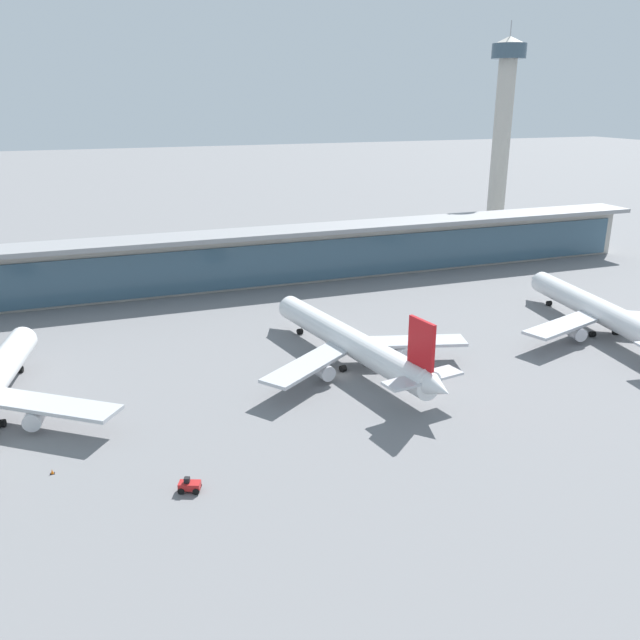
{
  "coord_description": "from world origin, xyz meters",
  "views": [
    {
      "loc": [
        -42.78,
        -103.56,
        48.99
      ],
      "look_at": [
        0.0,
        11.5,
        7.07
      ],
      "focal_mm": 36.78,
      "sensor_mm": 36.0,
      "label": 1
    }
  ],
  "objects": [
    {
      "name": "airliner_centre_stand",
      "position": [
        3.33,
        3.18,
        4.84
      ],
      "size": [
        43.75,
        57.52,
        15.37
      ],
      "color": "white",
      "rests_on": "ground"
    },
    {
      "name": "safety_cone_bravo",
      "position": [
        -49.98,
        -17.52,
        0.32
      ],
      "size": [
        0.62,
        0.62,
        0.7
      ],
      "color": "orange",
      "rests_on": "ground"
    },
    {
      "name": "terminal_building",
      "position": [
        0.0,
        65.1,
        7.87
      ],
      "size": [
        244.81,
        12.8,
        15.2
      ],
      "color": "#B2ADA3",
      "rests_on": "ground"
    },
    {
      "name": "airliner_right_stand",
      "position": [
        61.32,
        1.05,
        4.84
      ],
      "size": [
        43.97,
        57.65,
        15.37
      ],
      "color": "white",
      "rests_on": "ground"
    },
    {
      "name": "service_truck_near_nose_red",
      "position": [
        -33.02,
        -28.32,
        0.87
      ],
      "size": [
        3.29,
        2.67,
        2.05
      ],
      "color": "#B21E1E",
      "rests_on": "ground"
    },
    {
      "name": "ground_plane",
      "position": [
        0.0,
        0.0,
        0.0
      ],
      "size": [
        1200.0,
        1200.0,
        0.0
      ],
      "primitive_type": "plane",
      "color": "slate"
    },
    {
      "name": "control_tower",
      "position": [
        105.64,
        105.36,
        40.33
      ],
      "size": [
        12.0,
        12.0,
        74.02
      ],
      "color": "#B2ADA3",
      "rests_on": "ground"
    }
  ]
}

